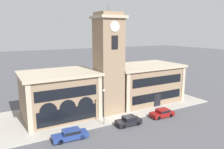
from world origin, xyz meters
TOP-DOWN VIEW (x-y plane):
  - ground_plane at (0.00, 0.00)m, footprint 300.00×300.00m
  - sidewalk_kerb at (0.00, 6.96)m, footprint 41.36×13.92m
  - clock_tower at (0.00, 4.99)m, footprint 4.88×4.88m
  - town_hall_left_wing at (-8.25, 7.38)m, footprint 12.41×9.72m
  - town_hall_right_wing at (9.54, 7.39)m, footprint 14.99×9.72m
  - parked_car_near at (-9.36, -1.43)m, footprint 4.85×1.95m
  - parked_car_mid at (0.06, -1.43)m, footprint 4.09×1.98m
  - parked_car_far at (6.92, -1.43)m, footprint 4.21×2.03m
  - street_lamp at (-3.34, 0.38)m, footprint 0.36×0.36m

SIDE VIEW (x-z plane):
  - ground_plane at x=0.00m, z-range 0.00..0.00m
  - sidewalk_kerb at x=0.00m, z-range 0.00..0.15m
  - parked_car_far at x=6.92m, z-range 0.03..1.39m
  - parked_car_near at x=-9.36m, z-range 0.03..1.44m
  - parked_car_mid at x=0.06m, z-range 0.02..1.45m
  - street_lamp at x=-3.34m, z-range 1.04..6.67m
  - town_hall_right_wing at x=9.54m, z-range 0.02..7.71m
  - town_hall_left_wing at x=-8.25m, z-range 0.02..7.77m
  - clock_tower at x=0.00m, z-range -0.56..18.16m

